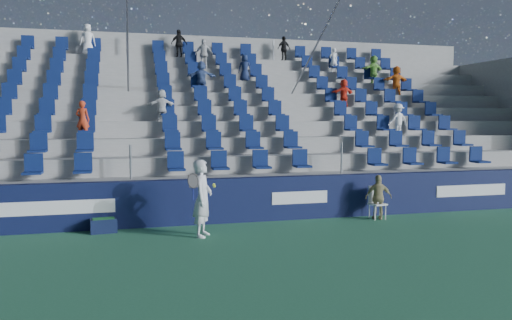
# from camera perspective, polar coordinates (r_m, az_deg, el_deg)

# --- Properties ---
(ground) EXTENTS (70.00, 70.00, 0.00)m
(ground) POSITION_cam_1_polar(r_m,az_deg,el_deg) (10.69, 2.79, -10.35)
(ground) COLOR #32754E
(ground) RESTS_ON ground
(sponsor_wall) EXTENTS (24.00, 0.32, 1.20)m
(sponsor_wall) POSITION_cam_1_polar(r_m,az_deg,el_deg) (13.54, -1.18, -4.54)
(sponsor_wall) COLOR #10173D
(sponsor_wall) RESTS_ON ground
(grandstand) EXTENTS (24.00, 8.17, 6.63)m
(grandstand) POSITION_cam_1_polar(r_m,az_deg,el_deg) (18.37, -4.87, 2.70)
(grandstand) COLOR #A2A19C
(grandstand) RESTS_ON ground
(tennis_player) EXTENTS (0.74, 0.79, 1.83)m
(tennis_player) POSITION_cam_1_polar(r_m,az_deg,el_deg) (11.85, -6.13, -4.36)
(tennis_player) COLOR silver
(tennis_player) RESTS_ON ground
(line_judge_chair) EXTENTS (0.47, 0.48, 0.91)m
(line_judge_chair) POSITION_cam_1_polar(r_m,az_deg,el_deg) (14.36, 13.55, -4.46)
(line_judge_chair) COLOR white
(line_judge_chair) RESTS_ON ground
(line_judge) EXTENTS (0.78, 0.49, 1.24)m
(line_judge) POSITION_cam_1_polar(r_m,az_deg,el_deg) (14.22, 13.83, -4.15)
(line_judge) COLOR tan
(line_judge) RESTS_ON ground
(ball_bin) EXTENTS (0.66, 0.47, 0.35)m
(ball_bin) POSITION_cam_1_polar(r_m,az_deg,el_deg) (12.88, -17.02, -7.08)
(ball_bin) COLOR #0E1735
(ball_bin) RESTS_ON ground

